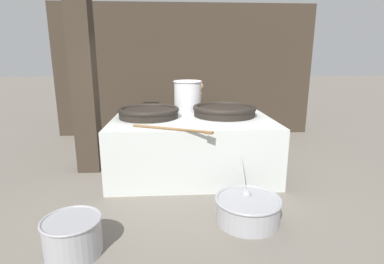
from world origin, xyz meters
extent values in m
plane|color=slate|center=(0.00, 0.00, 0.00)|extent=(60.00, 60.00, 0.00)
cube|color=#382D23|center=(0.00, 2.98, 1.72)|extent=(6.87, 0.24, 3.44)
cube|color=#382D23|center=(-1.92, 0.25, 1.72)|extent=(0.40, 0.40, 3.44)
cube|color=silver|center=(0.00, 0.00, 0.51)|extent=(2.84, 1.97, 1.02)
cylinder|color=black|center=(-0.78, 0.12, 1.09)|extent=(1.06, 1.06, 0.14)
torus|color=black|center=(-0.78, 0.12, 1.16)|extent=(1.10, 1.10, 0.08)
cylinder|color=black|center=(0.62, 0.21, 1.09)|extent=(1.13, 1.13, 0.15)
torus|color=black|center=(0.62, 0.21, 1.17)|extent=(1.18, 1.18, 0.09)
cylinder|color=silver|center=(-0.04, 0.69, 1.32)|extent=(0.54, 0.54, 0.60)
torus|color=silver|center=(-0.04, 0.69, 1.62)|extent=(0.57, 0.57, 0.04)
cylinder|color=brown|center=(-0.37, -0.89, 1.04)|extent=(1.20, 0.58, 0.04)
cube|color=brown|center=(0.17, -1.13, 1.03)|extent=(0.15, 0.14, 0.02)
cylinder|color=#9E7551|center=(0.23, 1.35, 0.38)|extent=(0.12, 0.12, 0.77)
cylinder|color=#9E7551|center=(0.25, 1.51, 0.38)|extent=(0.12, 0.12, 0.77)
cube|color=#722D4C|center=(0.24, 1.43, 0.54)|extent=(0.22, 0.26, 0.50)
cube|color=#9E7551|center=(0.24, 1.43, 1.05)|extent=(0.22, 0.48, 0.57)
cylinder|color=#9E7551|center=(0.11, 1.21, 1.05)|extent=(0.32, 0.14, 0.52)
cylinder|color=#9E7551|center=(0.18, 1.68, 1.05)|extent=(0.32, 0.14, 0.52)
sphere|color=#9E7551|center=(0.24, 1.43, 1.45)|extent=(0.22, 0.22, 0.22)
cylinder|color=#9E9EA3|center=(0.61, -1.80, 0.15)|extent=(0.82, 0.82, 0.31)
torus|color=#9E9EA3|center=(0.61, -1.80, 0.31)|extent=(0.86, 0.86, 0.04)
cylinder|color=orange|center=(0.61, -1.80, 0.22)|extent=(0.72, 0.72, 0.08)
cylinder|color=orange|center=(0.39, -1.74, 0.28)|extent=(0.05, 0.04, 0.04)
cylinder|color=orange|center=(0.59, -1.80, 0.28)|extent=(0.03, 0.06, 0.03)
cylinder|color=orange|center=(0.54, -1.68, 0.28)|extent=(0.05, 0.06, 0.04)
cylinder|color=orange|center=(0.49, -1.64, 0.28)|extent=(0.05, 0.05, 0.03)
cylinder|color=orange|center=(0.61, -1.82, 0.28)|extent=(0.05, 0.05, 0.03)
cylinder|color=orange|center=(0.63, -1.83, 0.28)|extent=(0.07, 0.06, 0.04)
cylinder|color=orange|center=(0.70, -1.77, 0.28)|extent=(0.06, 0.06, 0.03)
sphere|color=#9E9EA3|center=(0.62, -1.66, 0.30)|extent=(0.15, 0.15, 0.15)
cylinder|color=#9E9EA3|center=(0.63, -1.39, 0.49)|extent=(0.06, 0.55, 0.39)
cylinder|color=#9E9EA3|center=(-1.43, -2.33, 0.20)|extent=(0.61, 0.61, 0.40)
torus|color=#9E9EA3|center=(-1.43, -2.33, 0.40)|extent=(0.64, 0.64, 0.03)
cylinder|color=#6B9347|center=(-1.43, -2.33, 0.29)|extent=(0.53, 0.53, 0.10)
camera|label=1|loc=(-0.33, -5.26, 2.07)|focal=28.00mm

